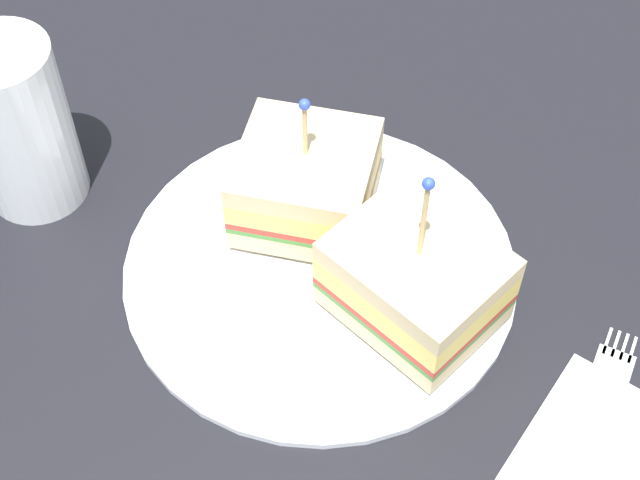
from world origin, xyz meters
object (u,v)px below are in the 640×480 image
plate (320,265)px  sandwich_half_front (306,182)px  drink_glass (21,132)px  fork (603,399)px  sandwich_half_back (411,287)px  napkin (614,475)px

plate → sandwich_half_front: 5.25cm
plate → sandwich_half_front: (2.96, 2.97, 3.15)cm
drink_glass → fork: size_ratio=0.91×
sandwich_half_back → plate: bearing=85.7°
drink_glass → napkin: (1.54, -40.49, -5.29)cm
plate → drink_glass: 20.72cm
plate → sandwich_half_back: 7.31cm
sandwich_half_front → napkin: (-5.95, -23.84, -3.57)cm
plate → napkin: 21.08cm
sandwich_half_back → napkin: (-2.50, -14.31, -3.63)cm
plate → drink_glass: (-4.52, 19.62, 4.87)cm
sandwich_half_front → fork: (-2.02, -21.53, -3.47)cm
plate → drink_glass: drink_glass is taller
sandwich_half_front → drink_glass: bearing=114.2°
napkin → sandwich_half_back: bearing=80.1°
sandwich_half_back → fork: 12.59cm
sandwich_half_front → drink_glass: drink_glass is taller
plate → napkin: (-2.98, -20.86, -0.42)cm
drink_glass → plate: bearing=-77.0°
plate → drink_glass: bearing=103.0°
fork → napkin: bearing=-149.5°
drink_glass → napkin: drink_glass is taller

